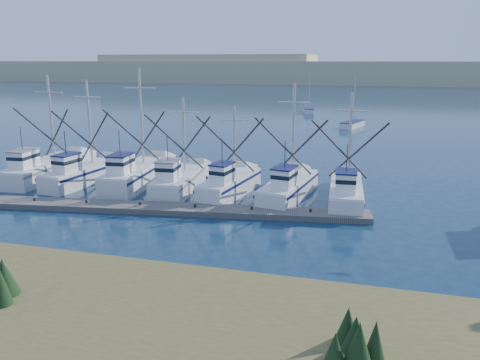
# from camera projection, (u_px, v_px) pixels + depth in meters

# --- Properties ---
(ground) EXTENTS (500.00, 500.00, 0.00)m
(ground) POSITION_uv_depth(u_px,v_px,m) (244.00, 258.00, 25.24)
(ground) COLOR #0D253D
(ground) RESTS_ON ground
(floating_dock) EXTENTS (30.10, 6.01, 0.40)m
(floating_dock) POSITION_uv_depth(u_px,v_px,m) (154.00, 208.00, 33.12)
(floating_dock) COLOR #65605B
(floating_dock) RESTS_ON ground
(dune_ridge) EXTENTS (360.00, 60.00, 10.00)m
(dune_ridge) POSITION_uv_depth(u_px,v_px,m) (356.00, 72.00, 220.43)
(dune_ridge) COLOR tan
(dune_ridge) RESTS_ON ground
(trawler_fleet) EXTENTS (29.60, 9.81, 9.74)m
(trawler_fleet) POSITION_uv_depth(u_px,v_px,m) (169.00, 179.00, 38.22)
(trawler_fleet) COLOR silver
(trawler_fleet) RESTS_ON ground
(sailboat_near) EXTENTS (3.77, 6.52, 8.10)m
(sailboat_near) POSITION_uv_depth(u_px,v_px,m) (352.00, 124.00, 74.33)
(sailboat_near) COLOR silver
(sailboat_near) RESTS_ON ground
(sailboat_far) EXTENTS (2.81, 6.23, 8.10)m
(sailboat_far) POSITION_uv_depth(u_px,v_px,m) (308.00, 110.00, 95.03)
(sailboat_far) COLOR silver
(sailboat_far) RESTS_ON ground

